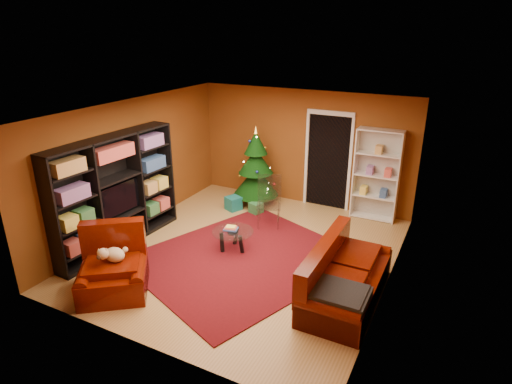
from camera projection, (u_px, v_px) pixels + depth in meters
The scene contains 18 objects.
floor at pixel (246, 253), 7.85m from camera, with size 5.00×5.50×0.05m, color #A67C42.
ceiling at pixel (245, 109), 6.88m from camera, with size 5.00×5.50×0.05m, color silver.
wall_back at pixel (304, 148), 9.67m from camera, with size 5.00×0.05×2.60m, color brown.
wall_left at pixel (133, 166), 8.43m from camera, with size 0.05×5.50×2.60m, color brown.
wall_right at pixel (396, 213), 6.30m from camera, with size 0.05×5.50×2.60m, color brown.
doorway at pixel (328, 162), 9.47m from camera, with size 1.06×0.60×2.16m, color black, non-canonical shape.
rug at pixel (243, 258), 7.62m from camera, with size 2.98×3.48×0.02m, color #5A0D12.
media_unit at pixel (116, 192), 7.78m from camera, with size 0.42×2.73×2.09m, color black, non-canonical shape.
christmas_tree at pixel (256, 167), 9.68m from camera, with size 1.04×1.04×1.85m, color black, non-canonical shape.
gift_box_teal at pixel (233, 203), 9.61m from camera, with size 0.30×0.30×0.30m, color #126969.
gift_box_green at pixel (256, 208), 9.43m from camera, with size 0.25×0.25×0.25m, color #286E36.
gift_box_red at pixel (244, 195), 10.19m from camera, with size 0.22×0.22×0.22m, color maroon.
white_bookshelf at pixel (376, 175), 8.90m from camera, with size 0.92×0.33×1.99m, color white, non-canonical shape.
armchair at pixel (112, 268), 6.53m from camera, with size 1.08×1.08×0.84m, color #4A0D02, non-canonical shape.
dog at pixel (115, 255), 6.51m from camera, with size 0.40×0.30×0.27m, color beige, non-canonical shape.
sofa at pixel (348, 273), 6.37m from camera, with size 2.07×0.93×0.89m, color #4A0D02, non-canonical shape.
coffee_table at pixel (233, 240), 7.85m from camera, with size 0.76×0.76×0.48m, color gray, non-canonical shape.
acrylic_chair at pixel (269, 205), 8.68m from camera, with size 0.49×0.53×0.96m, color #66605B, non-canonical shape.
Camera 1 is at (3.29, -6.06, 3.89)m, focal length 30.00 mm.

